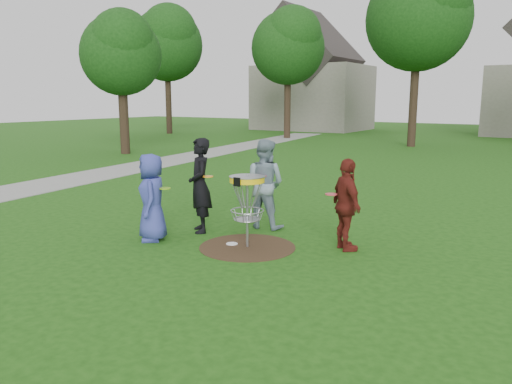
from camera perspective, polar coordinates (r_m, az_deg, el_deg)
The scene contains 11 objects.
ground at distance 9.36m, azimuth -1.00°, elevation -6.31°, with size 100.00×100.00×0.00m, color #19470F.
dirt_patch at distance 9.36m, azimuth -1.00°, elevation -6.29°, with size 1.80×1.80×0.01m, color #47331E.
concrete_path at distance 21.68m, azimuth -11.35°, elevation 3.24°, with size 2.20×40.00×0.02m, color #9E9E99.
player_blue at distance 9.83m, azimuth -11.81°, elevation -0.61°, with size 0.83×0.54×1.70m, color #373F97.
player_black at distance 10.28m, azimuth -6.42°, elevation 0.74°, with size 0.71×0.47×1.95m, color black.
player_grey at distance 10.57m, azimuth 0.93°, elevation 0.94°, with size 0.92×0.72×1.90m, color gray.
player_maroon at distance 9.13m, azimuth 10.31°, elevation -1.46°, with size 0.99×0.41×1.69m, color maroon.
disc_on_grass at distance 9.54m, azimuth -2.77°, elevation -5.95°, with size 0.22×0.22×0.02m, color white.
disc_golf_basket at distance 9.12m, azimuth -1.02°, elevation -0.18°, with size 0.66×0.67×1.38m.
held_discs at distance 9.69m, azimuth -1.84°, elevation 1.00°, with size 3.13×1.87×0.18m.
tree_row at distance 28.69m, azimuth 24.44°, elevation 16.71°, with size 51.20×17.42×9.90m.
Camera 1 is at (4.97, -7.45, 2.73)m, focal length 35.00 mm.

